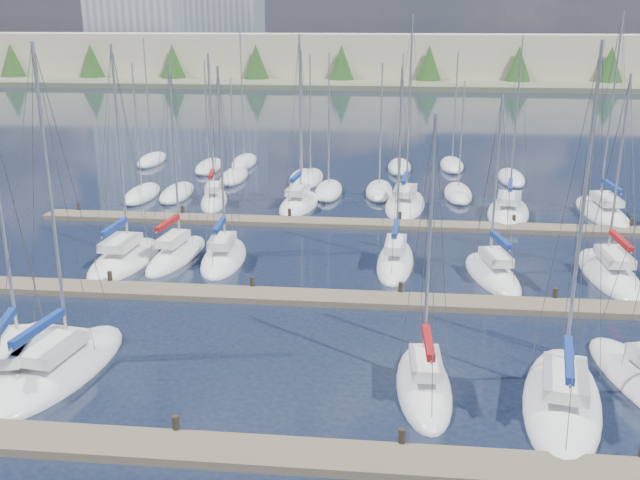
# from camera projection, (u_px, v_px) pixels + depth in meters

# --- Properties ---
(ground) EXTENTS (400.00, 400.00, 0.00)m
(ground) POSITION_uv_depth(u_px,v_px,m) (363.00, 149.00, 79.16)
(ground) COLOR #1A2235
(ground) RESTS_ON ground
(dock_near) EXTENTS (44.00, 1.93, 1.10)m
(dock_near) POSITION_uv_depth(u_px,v_px,m) (283.00, 455.00, 24.21)
(dock_near) COLOR #6B5E4C
(dock_near) RESTS_ON ground
(dock_mid) EXTENTS (44.00, 1.93, 1.10)m
(dock_mid) POSITION_uv_depth(u_px,v_px,m) (324.00, 298.00, 37.46)
(dock_mid) COLOR #6B5E4C
(dock_mid) RESTS_ON ground
(dock_far) EXTENTS (44.00, 1.93, 1.10)m
(dock_far) POSITION_uv_depth(u_px,v_px,m) (343.00, 223.00, 50.72)
(dock_far) COLOR #6B5E4C
(dock_far) RESTS_ON ground
(sailboat_h) EXTENTS (3.52, 8.23, 13.55)m
(sailboat_h) POSITION_uv_depth(u_px,v_px,m) (125.00, 259.00, 43.26)
(sailboat_h) COLOR white
(sailboat_h) RESTS_ON ground
(sailboat_c) EXTENTS (4.41, 8.96, 14.21)m
(sailboat_c) POSITION_uv_depth(u_px,v_px,m) (60.00, 368.00, 30.05)
(sailboat_c) COLOR white
(sailboat_c) RESTS_ON ground
(sailboat_r) EXTENTS (3.34, 9.63, 15.28)m
(sailboat_r) POSITION_uv_depth(u_px,v_px,m) (602.00, 213.00, 53.24)
(sailboat_r) COLOR white
(sailboat_r) RESTS_ON ground
(sailboat_k) EXTENTS (2.60, 8.08, 12.28)m
(sailboat_k) POSITION_uv_depth(u_px,v_px,m) (395.00, 261.00, 42.91)
(sailboat_k) COLOR white
(sailboat_k) RESTS_ON ground
(sailboat_m) EXTENTS (2.92, 8.75, 12.11)m
(sailboat_m) POSITION_uv_depth(u_px,v_px,m) (609.00, 274.00, 40.88)
(sailboat_m) COLOR white
(sailboat_m) RESTS_ON ground
(sailboat_o) EXTENTS (3.36, 7.49, 13.71)m
(sailboat_o) POSITION_uv_depth(u_px,v_px,m) (299.00, 204.00, 55.73)
(sailboat_o) COLOR white
(sailboat_o) RESTS_ON ground
(sailboat_j) EXTENTS (2.89, 7.31, 12.30)m
(sailboat_j) POSITION_uv_depth(u_px,v_px,m) (224.00, 258.00, 43.52)
(sailboat_j) COLOR white
(sailboat_j) RESTS_ON ground
(sailboat_q) EXTENTS (4.40, 8.98, 12.42)m
(sailboat_q) POSITION_uv_depth(u_px,v_px,m) (508.00, 212.00, 53.49)
(sailboat_q) COLOR white
(sailboat_q) RESTS_ON ground
(sailboat_n) EXTENTS (2.99, 6.87, 12.30)m
(sailboat_n) POSITION_uv_depth(u_px,v_px,m) (214.00, 200.00, 56.68)
(sailboat_n) COLOR white
(sailboat_n) RESTS_ON ground
(sailboat_e) EXTENTS (4.65, 9.53, 14.36)m
(sailboat_e) POSITION_uv_depth(u_px,v_px,m) (562.00, 400.00, 27.54)
(sailboat_e) COLOR white
(sailboat_e) RESTS_ON ground
(sailboat_l) EXTENTS (3.68, 7.40, 11.03)m
(sailboat_l) POSITION_uv_depth(u_px,v_px,m) (492.00, 274.00, 40.74)
(sailboat_l) COLOR white
(sailboat_l) RESTS_ON ground
(sailboat_p) EXTENTS (3.77, 9.25, 15.11)m
(sailboat_p) POSITION_uv_depth(u_px,v_px,m) (405.00, 204.00, 55.65)
(sailboat_p) COLOR white
(sailboat_p) RESTS_ON ground
(sailboat_d) EXTENTS (2.48, 7.08, 11.73)m
(sailboat_d) POSITION_uv_depth(u_px,v_px,m) (424.00, 385.00, 28.64)
(sailboat_d) COLOR white
(sailboat_d) RESTS_ON ground
(sailboat_i) EXTENTS (3.05, 7.71, 12.48)m
(sailboat_i) POSITION_uv_depth(u_px,v_px,m) (177.00, 255.00, 43.93)
(sailboat_i) COLOR white
(sailboat_i) RESTS_ON ground
(sailboat_b) EXTENTS (4.89, 9.82, 12.86)m
(sailboat_b) POSITION_uv_depth(u_px,v_px,m) (16.00, 367.00, 30.13)
(sailboat_b) COLOR white
(sailboat_b) RESTS_ON ground
(distant_boats) EXTENTS (36.93, 20.75, 13.30)m
(distant_boats) POSITION_uv_depth(u_px,v_px,m) (306.00, 177.00, 64.13)
(distant_boats) COLOR #9EA0A5
(distant_boats) RESTS_ON ground
(shoreline) EXTENTS (400.00, 60.00, 38.00)m
(shoreline) POSITION_uv_depth(u_px,v_px,m) (324.00, 44.00, 163.22)
(shoreline) COLOR #666B51
(shoreline) RESTS_ON ground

